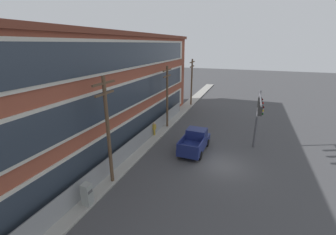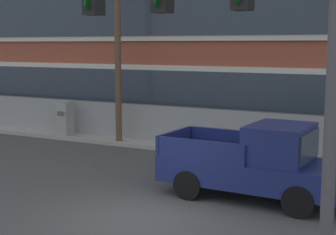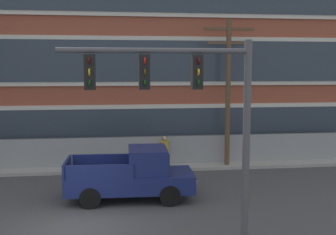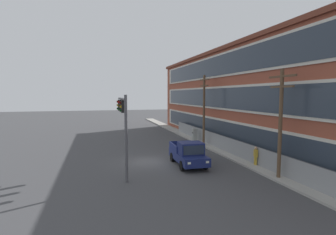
{
  "view_description": "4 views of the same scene",
  "coord_description": "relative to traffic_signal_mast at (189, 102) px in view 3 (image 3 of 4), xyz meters",
  "views": [
    {
      "loc": [
        -18.01,
        -1.55,
        10.23
      ],
      "look_at": [
        0.51,
        5.28,
        3.7
      ],
      "focal_mm": 24.0,
      "sensor_mm": 36.0,
      "label": 1
    },
    {
      "loc": [
        6.25,
        -10.1,
        4.16
      ],
      "look_at": [
        -0.91,
        3.4,
        1.99
      ],
      "focal_mm": 55.0,
      "sensor_mm": 36.0,
      "label": 2
    },
    {
      "loc": [
        1.34,
        -13.43,
        5.21
      ],
      "look_at": [
        3.3,
        1.75,
        3.43
      ],
      "focal_mm": 45.0,
      "sensor_mm": 36.0,
      "label": 3
    },
    {
      "loc": [
        22.5,
        -4.52,
        5.98
      ],
      "look_at": [
        -0.43,
        1.9,
        3.89
      ],
      "focal_mm": 28.0,
      "sensor_mm": 36.0,
      "label": 4
    }
  ],
  "objects": [
    {
      "name": "utility_pole_midblock",
      "position": [
        3.94,
        10.4,
        -0.02
      ],
      "size": [
        2.62,
        0.26,
        7.73
      ],
      "color": "brown",
      "rests_on": "ground"
    },
    {
      "name": "pedestrian_near_cabinet",
      "position": [
        0.65,
        10.75,
        -3.37
      ],
      "size": [
        0.45,
        0.33,
        1.69
      ],
      "color": "#B7932D",
      "rests_on": "ground"
    },
    {
      "name": "chain_link_fence",
      "position": [
        -4.83,
        10.92,
        -3.49
      ],
      "size": [
        31.25,
        0.06,
        1.68
      ],
      "color": "gray",
      "rests_on": "ground"
    },
    {
      "name": "traffic_signal_mast",
      "position": [
        0.0,
        0.0,
        0.0
      ],
      "size": [
        5.08,
        0.43,
        5.97
      ],
      "color": "#4C4C51",
      "rests_on": "ground"
    },
    {
      "name": "brick_mill_building",
      "position": [
        -7.18,
        16.71,
        1.29
      ],
      "size": [
        45.56,
        10.76,
        11.26
      ],
      "color": "brown",
      "rests_on": "ground"
    },
    {
      "name": "ground_plane",
      "position": [
        -3.29,
        2.53,
        -4.35
      ],
      "size": [
        160.0,
        160.0,
        0.0
      ],
      "primitive_type": "plane",
      "color": "#424244"
    },
    {
      "name": "sidewalk_building_side",
      "position": [
        -3.29,
        10.74,
        -4.27
      ],
      "size": [
        80.0,
        1.78,
        0.16
      ],
      "primitive_type": "cube",
      "color": "#9E9B93",
      "rests_on": "ground"
    },
    {
      "name": "pickup_truck_navy",
      "position": [
        -1.23,
        5.53,
        -3.38
      ],
      "size": [
        5.12,
        2.32,
        2.08
      ],
      "color": "navy",
      "rests_on": "ground"
    }
  ]
}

